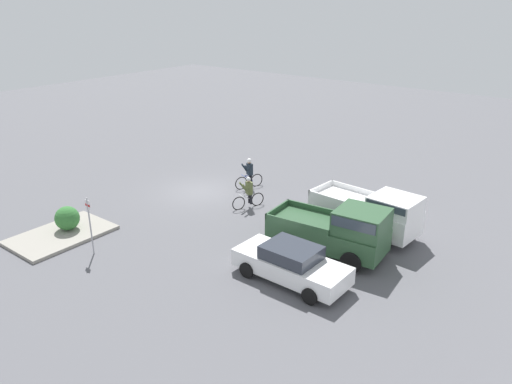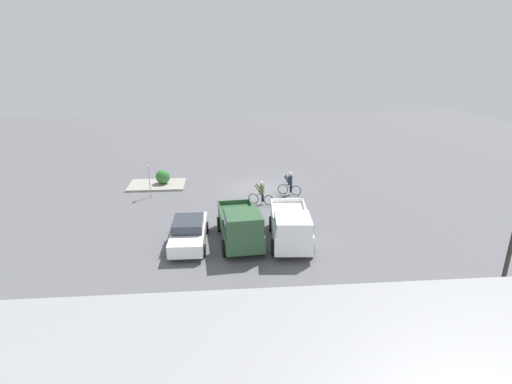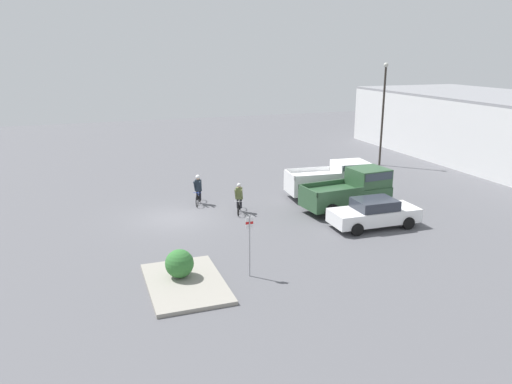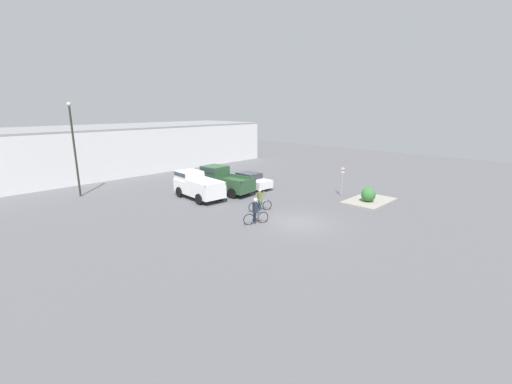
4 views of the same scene
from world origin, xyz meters
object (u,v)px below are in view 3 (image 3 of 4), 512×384
(cyclist_1, at_px, (198,189))
(fire_lane_sign, at_px, (250,240))
(pickup_truck_0, at_px, (333,179))
(lamppost, at_px, (383,107))
(pickup_truck_1, at_px, (353,189))
(cyclist_0, at_px, (239,198))
(shrub, at_px, (179,264))
(sedan_0, at_px, (374,213))

(cyclist_1, height_order, fire_lane_sign, fire_lane_sign)
(pickup_truck_0, xyz_separation_m, lamppost, (-6.61, 7.64, 3.39))
(pickup_truck_0, xyz_separation_m, cyclist_1, (-1.28, -8.10, -0.24))
(pickup_truck_1, bearing_deg, lamppost, 140.04)
(pickup_truck_0, relative_size, cyclist_0, 2.94)
(fire_lane_sign, relative_size, shrub, 2.30)
(fire_lane_sign, distance_m, lamppost, 22.57)
(pickup_truck_1, bearing_deg, cyclist_1, -116.85)
(pickup_truck_0, relative_size, pickup_truck_1, 1.00)
(pickup_truck_1, xyz_separation_m, cyclist_0, (-1.73, -6.15, -0.37))
(pickup_truck_1, height_order, shrub, pickup_truck_1)
(sedan_0, relative_size, fire_lane_sign, 1.78)
(lamppost, bearing_deg, fire_lane_sign, -45.88)
(pickup_truck_0, height_order, pickup_truck_1, pickup_truck_1)
(cyclist_0, height_order, cyclist_1, cyclist_1)
(pickup_truck_0, xyz_separation_m, cyclist_0, (1.00, -6.33, -0.31))
(cyclist_0, distance_m, lamppost, 16.34)
(cyclist_1, bearing_deg, fire_lane_sign, -1.79)
(pickup_truck_0, distance_m, fire_lane_sign, 12.31)
(pickup_truck_1, height_order, cyclist_1, pickup_truck_1)
(cyclist_1, height_order, lamppost, lamppost)
(cyclist_1, relative_size, shrub, 1.59)
(sedan_0, relative_size, lamppost, 0.59)
(pickup_truck_0, height_order, cyclist_1, pickup_truck_0)
(fire_lane_sign, bearing_deg, shrub, -101.58)
(sedan_0, height_order, cyclist_0, cyclist_0)
(cyclist_1, xyz_separation_m, lamppost, (-5.34, 15.75, 3.62))
(sedan_0, relative_size, cyclist_1, 2.58)
(pickup_truck_1, bearing_deg, pickup_truck_0, 176.09)
(pickup_truck_0, xyz_separation_m, pickup_truck_1, (2.73, -0.19, 0.06))
(pickup_truck_1, distance_m, fire_lane_sign, 10.34)
(cyclist_1, bearing_deg, sedan_0, 47.64)
(pickup_truck_0, height_order, shrub, pickup_truck_0)
(pickup_truck_0, distance_m, sedan_0, 5.62)
(pickup_truck_1, distance_m, shrub, 12.33)
(pickup_truck_1, distance_m, cyclist_1, 8.88)
(pickup_truck_1, relative_size, cyclist_1, 2.87)
(cyclist_1, bearing_deg, lamppost, 108.72)
(sedan_0, distance_m, shrub, 10.90)
(cyclist_0, relative_size, fire_lane_sign, 0.68)
(cyclist_1, xyz_separation_m, fire_lane_sign, (10.24, -0.32, 0.66))
(pickup_truck_1, xyz_separation_m, sedan_0, (2.84, -0.40, -0.45))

